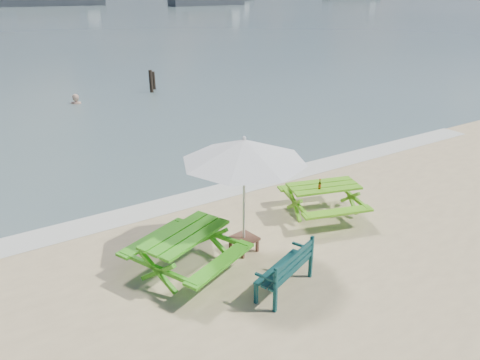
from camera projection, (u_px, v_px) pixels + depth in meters
foam_strip at (198, 197)px, 12.23m from camera, size 22.00×0.90×0.01m
picnic_table_left at (186, 253)px, 8.95m from camera, size 2.39×2.49×0.84m
picnic_table_right at (323, 201)px, 11.16m from camera, size 2.12×2.24×0.79m
park_bench at (284, 277)px, 8.47m from camera, size 1.43×0.91×0.84m
side_table at (244, 244)px, 9.73m from camera, size 0.56×0.56×0.32m
patio_umbrella at (244, 151)px, 8.93m from camera, size 2.82×2.82×2.45m
beer_bottle at (320, 186)px, 10.77m from camera, size 0.06×0.06×0.25m
swimmer at (77, 113)px, 21.95m from camera, size 0.77×0.66×1.79m
mooring_pilings at (152, 83)px, 24.13m from camera, size 0.57×0.77×1.34m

